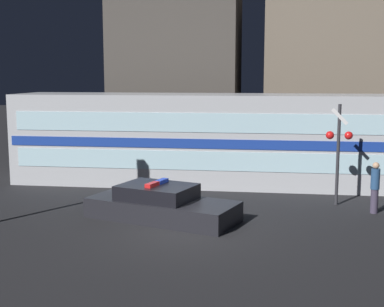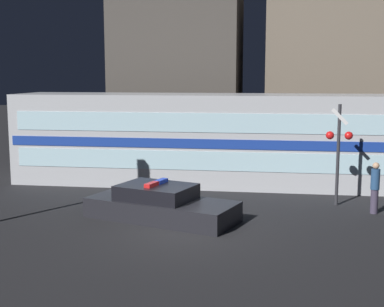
{
  "view_description": "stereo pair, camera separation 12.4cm",
  "coord_description": "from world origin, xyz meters",
  "px_view_note": "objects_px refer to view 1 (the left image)",
  "views": [
    {
      "loc": [
        2.36,
        -14.58,
        4.44
      ],
      "look_at": [
        -0.3,
        4.15,
        1.65
      ],
      "focal_mm": 50.0,
      "sensor_mm": 36.0,
      "label": 1
    },
    {
      "loc": [
        2.49,
        -14.56,
        4.44
      ],
      "look_at": [
        -0.3,
        4.15,
        1.65
      ],
      "focal_mm": 50.0,
      "sensor_mm": 36.0,
      "label": 2
    }
  ],
  "objects_px": {
    "police_car": "(161,205)",
    "crossing_signal_near": "(339,144)",
    "train": "(214,139)",
    "pedestrian": "(375,187)"
  },
  "relations": [
    {
      "from": "crossing_signal_near",
      "to": "police_car",
      "type": "bearing_deg",
      "value": -155.55
    },
    {
      "from": "pedestrian",
      "to": "train",
      "type": "bearing_deg",
      "value": 143.92
    },
    {
      "from": "police_car",
      "to": "pedestrian",
      "type": "height_order",
      "value": "pedestrian"
    },
    {
      "from": "police_car",
      "to": "crossing_signal_near",
      "type": "relative_size",
      "value": 1.44
    },
    {
      "from": "train",
      "to": "police_car",
      "type": "distance_m",
      "value": 6.02
    },
    {
      "from": "police_car",
      "to": "crossing_signal_near",
      "type": "height_order",
      "value": "crossing_signal_near"
    },
    {
      "from": "train",
      "to": "police_car",
      "type": "xyz_separation_m",
      "value": [
        -1.08,
        -5.76,
        -1.4
      ]
    },
    {
      "from": "train",
      "to": "pedestrian",
      "type": "relative_size",
      "value": 9.79
    },
    {
      "from": "train",
      "to": "pedestrian",
      "type": "distance_m",
      "value": 7.01
    },
    {
      "from": "train",
      "to": "crossing_signal_near",
      "type": "xyz_separation_m",
      "value": [
        4.54,
        -3.2,
        0.28
      ]
    }
  ]
}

